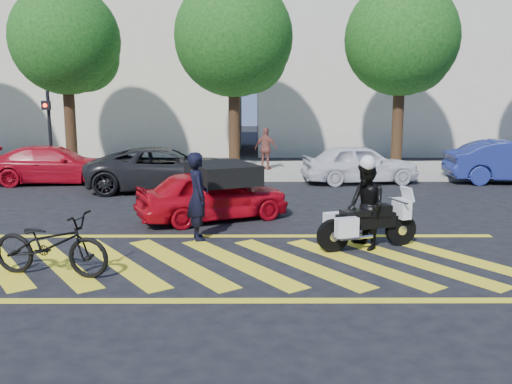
{
  "coord_description": "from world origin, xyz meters",
  "views": [
    {
      "loc": [
        0.8,
        -9.62,
        3.05
      ],
      "look_at": [
        0.84,
        1.54,
        1.05
      ],
      "focal_mm": 38.0,
      "sensor_mm": 36.0,
      "label": 1
    }
  ],
  "objects_px": {
    "officer_bike": "(198,196)",
    "bicycle": "(51,244)",
    "officer_moto": "(366,206)",
    "parked_left": "(54,165)",
    "red_convertible": "(213,195)",
    "police_motorcycle": "(366,223)",
    "parked_mid_left": "(165,169)",
    "parked_mid_right": "(360,164)"
  },
  "relations": [
    {
      "from": "officer_moto",
      "to": "red_convertible",
      "type": "bearing_deg",
      "value": -146.87
    },
    {
      "from": "parked_mid_left",
      "to": "parked_mid_right",
      "type": "height_order",
      "value": "parked_mid_left"
    },
    {
      "from": "parked_left",
      "to": "parked_mid_left",
      "type": "xyz_separation_m",
      "value": [
        4.11,
        -1.4,
        0.04
      ]
    },
    {
      "from": "bicycle",
      "to": "parked_mid_left",
      "type": "bearing_deg",
      "value": 7.08
    },
    {
      "from": "police_motorcycle",
      "to": "officer_moto",
      "type": "bearing_deg",
      "value": 127.15
    },
    {
      "from": "parked_mid_left",
      "to": "bicycle",
      "type": "bearing_deg",
      "value": 170.48
    },
    {
      "from": "bicycle",
      "to": "police_motorcycle",
      "type": "height_order",
      "value": "bicycle"
    },
    {
      "from": "parked_mid_left",
      "to": "parked_mid_right",
      "type": "xyz_separation_m",
      "value": [
        6.59,
        1.4,
        -0.01
      ]
    },
    {
      "from": "bicycle",
      "to": "officer_bike",
      "type": "bearing_deg",
      "value": -32.97
    },
    {
      "from": "officer_bike",
      "to": "bicycle",
      "type": "xyz_separation_m",
      "value": [
        -2.27,
        -2.35,
        -0.39
      ]
    },
    {
      "from": "police_motorcycle",
      "to": "parked_left",
      "type": "relative_size",
      "value": 0.47
    },
    {
      "from": "police_motorcycle",
      "to": "red_convertible",
      "type": "relative_size",
      "value": 0.57
    },
    {
      "from": "officer_moto",
      "to": "parked_mid_left",
      "type": "distance_m",
      "value": 8.56
    },
    {
      "from": "bicycle",
      "to": "parked_left",
      "type": "distance_m",
      "value": 10.52
    },
    {
      "from": "parked_mid_left",
      "to": "parked_mid_right",
      "type": "relative_size",
      "value": 1.25
    },
    {
      "from": "officer_bike",
      "to": "parked_mid_left",
      "type": "distance_m",
      "value": 6.39
    },
    {
      "from": "officer_moto",
      "to": "parked_left",
      "type": "bearing_deg",
      "value": -150.44
    },
    {
      "from": "parked_mid_left",
      "to": "parked_mid_right",
      "type": "distance_m",
      "value": 6.73
    },
    {
      "from": "parked_left",
      "to": "parked_mid_right",
      "type": "distance_m",
      "value": 10.7
    },
    {
      "from": "parked_mid_right",
      "to": "parked_left",
      "type": "bearing_deg",
      "value": 82.1
    },
    {
      "from": "officer_bike",
      "to": "parked_left",
      "type": "xyz_separation_m",
      "value": [
        -5.8,
        7.55,
        -0.28
      ]
    },
    {
      "from": "officer_bike",
      "to": "police_motorcycle",
      "type": "bearing_deg",
      "value": -117.94
    },
    {
      "from": "officer_bike",
      "to": "bicycle",
      "type": "height_order",
      "value": "officer_bike"
    },
    {
      "from": "officer_bike",
      "to": "red_convertible",
      "type": "bearing_deg",
      "value": -21.63
    },
    {
      "from": "police_motorcycle",
      "to": "parked_mid_left",
      "type": "distance_m",
      "value": 8.58
    },
    {
      "from": "officer_bike",
      "to": "officer_moto",
      "type": "distance_m",
      "value": 3.5
    },
    {
      "from": "bicycle",
      "to": "officer_moto",
      "type": "height_order",
      "value": "officer_moto"
    },
    {
      "from": "police_motorcycle",
      "to": "red_convertible",
      "type": "xyz_separation_m",
      "value": [
        -3.27,
        2.57,
        0.11
      ]
    },
    {
      "from": "officer_bike",
      "to": "police_motorcycle",
      "type": "xyz_separation_m",
      "value": [
        3.44,
        -0.72,
        -0.41
      ]
    },
    {
      "from": "officer_bike",
      "to": "bicycle",
      "type": "distance_m",
      "value": 3.29
    },
    {
      "from": "bicycle",
      "to": "parked_mid_left",
      "type": "height_order",
      "value": "parked_mid_left"
    },
    {
      "from": "police_motorcycle",
      "to": "parked_mid_left",
      "type": "relative_size",
      "value": 0.42
    },
    {
      "from": "red_convertible",
      "to": "parked_left",
      "type": "relative_size",
      "value": 0.83
    },
    {
      "from": "parked_left",
      "to": "parked_mid_right",
      "type": "height_order",
      "value": "parked_mid_right"
    },
    {
      "from": "parked_left",
      "to": "bicycle",
      "type": "bearing_deg",
      "value": -167.31
    },
    {
      "from": "police_motorcycle",
      "to": "parked_left",
      "type": "height_order",
      "value": "parked_left"
    },
    {
      "from": "officer_bike",
      "to": "officer_moto",
      "type": "relative_size",
      "value": 1.08
    },
    {
      "from": "parked_mid_left",
      "to": "parked_mid_right",
      "type": "bearing_deg",
      "value": -83.6
    },
    {
      "from": "bicycle",
      "to": "red_convertible",
      "type": "relative_size",
      "value": 0.56
    },
    {
      "from": "parked_left",
      "to": "parked_mid_left",
      "type": "height_order",
      "value": "parked_mid_left"
    },
    {
      "from": "bicycle",
      "to": "police_motorcycle",
      "type": "distance_m",
      "value": 5.94
    },
    {
      "from": "officer_moto",
      "to": "officer_bike",
      "type": "bearing_deg",
      "value": -120.29
    }
  ]
}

